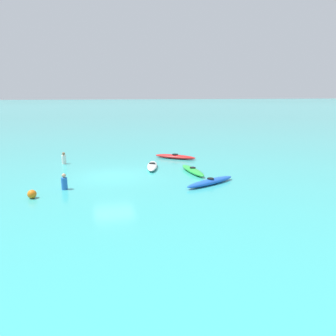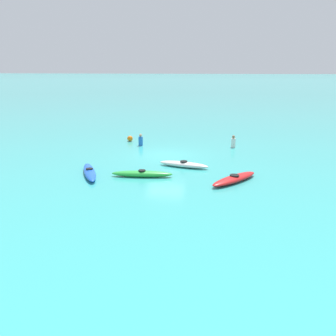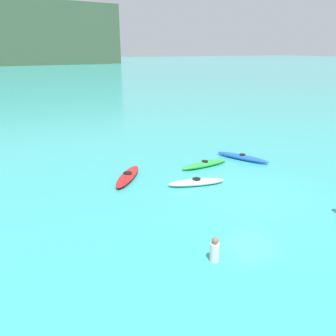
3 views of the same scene
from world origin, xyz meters
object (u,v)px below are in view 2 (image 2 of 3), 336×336
buoy_orange (130,139)px  person_near_shore (141,140)px  person_by_kayaks (233,142)px  kayak_blue (90,172)px  kayak_white (184,164)px  kayak_red (234,179)px  kayak_green (142,174)px

buoy_orange → person_near_shore: size_ratio=0.49×
person_near_shore → person_by_kayaks: (-6.79, -0.33, 0.00)m
kayak_blue → kayak_white: bearing=-154.6°
person_near_shore → kayak_red: bearing=129.2°
kayak_green → person_by_kayaks: (-5.01, -8.22, 0.22)m
kayak_blue → person_near_shore: person_near_shore is taller
kayak_green → buoy_orange: size_ratio=7.59×
kayak_white → person_by_kayaks: person_by_kayaks is taller
kayak_green → person_by_kayaks: size_ratio=3.74×
kayak_red → kayak_white: 3.76m
kayak_white → person_near_shore: size_ratio=3.48×
buoy_orange → kayak_green: bearing=107.5°
kayak_white → kayak_blue: bearing=25.4°
kayak_blue → person_by_kayaks: 11.44m
person_by_kayaks → person_near_shore: bearing=2.8°
kayak_red → kayak_white: bearing=-41.1°
kayak_blue → person_by_kayaks: size_ratio=3.98×
person_near_shore → kayak_white: bearing=123.9°
kayak_green → buoy_orange: 9.82m
person_near_shore → person_by_kayaks: same height
kayak_blue → person_by_kayaks: (-7.89, -8.28, 0.22)m
kayak_green → kayak_blue: (2.89, 0.06, -0.00)m
kayak_white → person_near_shore: 6.78m
kayak_blue → kayak_white: same height
kayak_blue → person_near_shore: (-1.10, -7.95, 0.22)m
kayak_white → person_by_kayaks: 6.68m
kayak_red → kayak_blue: bearing=-1.2°
buoy_orange → person_near_shore: person_near_shore is taller
buoy_orange → person_near_shore: (-1.18, 1.48, 0.17)m
person_near_shore → buoy_orange: bearing=-51.4°
kayak_green → kayak_red: size_ratio=1.05×
kayak_red → kayak_white: same height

